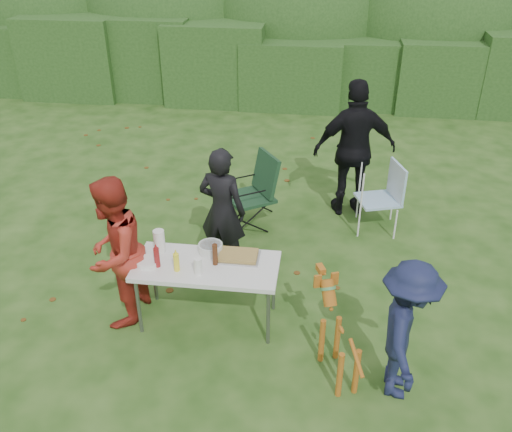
# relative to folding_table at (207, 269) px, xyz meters

# --- Properties ---
(ground) EXTENTS (80.00, 80.00, 0.00)m
(ground) POSITION_rel_folding_table_xyz_m (0.34, -0.26, -0.69)
(ground) COLOR #1E4211
(hedge_row) EXTENTS (22.00, 1.40, 1.70)m
(hedge_row) POSITION_rel_folding_table_xyz_m (0.34, 7.74, 0.16)
(hedge_row) COLOR #23471C
(hedge_row) RESTS_ON ground
(shrub_backdrop) EXTENTS (20.00, 2.60, 3.20)m
(shrub_backdrop) POSITION_rel_folding_table_xyz_m (0.34, 9.34, 0.91)
(shrub_backdrop) COLOR #3D6628
(shrub_backdrop) RESTS_ON ground
(folding_table) EXTENTS (1.50, 0.70, 0.74)m
(folding_table) POSITION_rel_folding_table_xyz_m (0.00, 0.00, 0.00)
(folding_table) COLOR silver
(folding_table) RESTS_ON ground
(person_cook) EXTENTS (0.67, 0.52, 1.61)m
(person_cook) POSITION_rel_folding_table_xyz_m (-0.02, 1.02, 0.12)
(person_cook) COLOR black
(person_cook) RESTS_ON ground
(person_red_jacket) EXTENTS (0.71, 0.87, 1.68)m
(person_red_jacket) POSITION_rel_folding_table_xyz_m (-0.95, -0.07, 0.15)
(person_red_jacket) COLOR #A52B1F
(person_red_jacket) RESTS_ON ground
(person_black_puffy) EXTENTS (1.24, 0.72, 1.99)m
(person_black_puffy) POSITION_rel_folding_table_xyz_m (1.57, 2.67, 0.31)
(person_black_puffy) COLOR black
(person_black_puffy) RESTS_ON ground
(child) EXTENTS (0.59, 0.95, 1.42)m
(child) POSITION_rel_folding_table_xyz_m (1.95, -0.74, 0.02)
(child) COLOR #171D3D
(child) RESTS_ON ground
(dog) EXTENTS (0.69, 1.00, 0.88)m
(dog) POSITION_rel_folding_table_xyz_m (1.39, -0.64, -0.24)
(dog) COLOR #A65B19
(dog) RESTS_ON ground
(camping_chair) EXTENTS (0.94, 0.94, 1.08)m
(camping_chair) POSITION_rel_folding_table_xyz_m (0.17, 2.02, -0.15)
(camping_chair) COLOR #1A3B22
(camping_chair) RESTS_ON ground
(lawn_chair) EXTENTS (0.72, 0.72, 0.98)m
(lawn_chair) POSITION_rel_folding_table_xyz_m (1.93, 2.24, -0.20)
(lawn_chair) COLOR #4796CA
(lawn_chair) RESTS_ON ground
(food_tray) EXTENTS (0.45, 0.30, 0.02)m
(food_tray) POSITION_rel_folding_table_xyz_m (0.31, 0.16, 0.06)
(food_tray) COLOR #B7B7BA
(food_tray) RESTS_ON folding_table
(focaccia_bread) EXTENTS (0.40, 0.26, 0.04)m
(focaccia_bread) POSITION_rel_folding_table_xyz_m (0.31, 0.16, 0.09)
(focaccia_bread) COLOR #A28442
(focaccia_bread) RESTS_ON food_tray
(mustard_bottle) EXTENTS (0.06, 0.06, 0.20)m
(mustard_bottle) POSITION_rel_folding_table_xyz_m (-0.27, -0.14, 0.15)
(mustard_bottle) COLOR yellow
(mustard_bottle) RESTS_ON folding_table
(ketchup_bottle) EXTENTS (0.06, 0.06, 0.22)m
(ketchup_bottle) POSITION_rel_folding_table_xyz_m (-0.49, -0.10, 0.16)
(ketchup_bottle) COLOR maroon
(ketchup_bottle) RESTS_ON folding_table
(beer_bottle) EXTENTS (0.06, 0.06, 0.24)m
(beer_bottle) POSITION_rel_folding_table_xyz_m (0.09, 0.02, 0.17)
(beer_bottle) COLOR #47230F
(beer_bottle) RESTS_ON folding_table
(paper_towel_roll) EXTENTS (0.12, 0.12, 0.26)m
(paper_towel_roll) POSITION_rel_folding_table_xyz_m (-0.54, 0.17, 0.18)
(paper_towel_roll) COLOR white
(paper_towel_roll) RESTS_ON folding_table
(cup_stack) EXTENTS (0.08, 0.08, 0.18)m
(cup_stack) POSITION_rel_folding_table_xyz_m (-0.05, -0.17, 0.14)
(cup_stack) COLOR white
(cup_stack) RESTS_ON folding_table
(pasta_bowl) EXTENTS (0.26, 0.26, 0.10)m
(pasta_bowl) POSITION_rel_folding_table_xyz_m (-0.00, 0.23, 0.10)
(pasta_bowl) COLOR silver
(pasta_bowl) RESTS_ON folding_table
(plate_stack) EXTENTS (0.24, 0.24, 0.05)m
(plate_stack) POSITION_rel_folding_table_xyz_m (-0.60, -0.07, 0.08)
(plate_stack) COLOR white
(plate_stack) RESTS_ON folding_table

